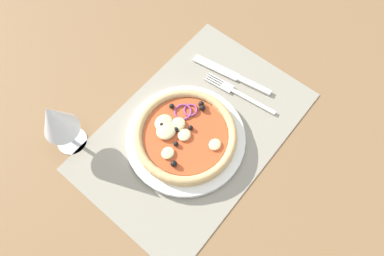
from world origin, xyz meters
The scene contains 7 objects.
ground_plane centered at (0.00, 0.00, -1.20)cm, with size 190.00×140.00×2.40cm, color olive.
placemat centered at (0.00, 0.00, 0.20)cm, with size 50.49×32.96×0.40cm, color gray.
plate centered at (-3.06, -0.18, 1.14)cm, with size 25.45×25.45×1.47cm, color silver.
pizza centered at (-3.08, -0.01, 2.98)cm, with size 21.59×21.59×2.66cm.
fork centered at (13.29, -1.33, 0.62)cm, with size 3.54×18.06×0.44cm.
knife centered at (16.37, 2.45, 0.65)cm, with size 4.91×20.00×0.62cm.
wine_glass centered at (-18.74, 18.79, 10.36)cm, with size 7.20×7.20×14.90cm.
Camera 1 is at (-24.29, -19.32, 68.32)cm, focal length 32.09 mm.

